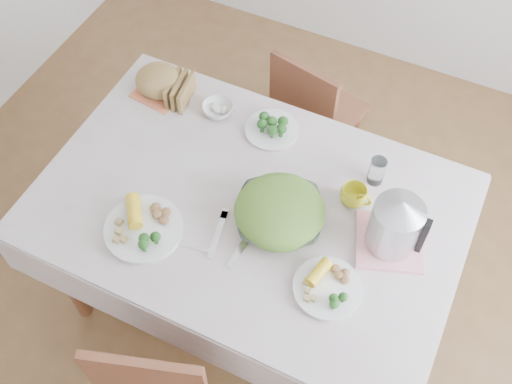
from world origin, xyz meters
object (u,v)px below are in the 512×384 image
at_px(chair_far, 320,101).
at_px(electric_kettle, 395,224).
at_px(dinner_plate_right, 327,288).
at_px(dining_table, 249,256).
at_px(salad_bowl, 279,216).
at_px(dinner_plate_left, 144,229).
at_px(yellow_mug, 354,196).

bearing_deg(chair_far, electric_kettle, 136.96).
relative_size(chair_far, dinner_plate_right, 3.51).
relative_size(dining_table, salad_bowl, 4.75).
relative_size(chair_far, dinner_plate_left, 2.90).
distance_m(dinner_plate_right, electric_kettle, 0.30).
bearing_deg(dining_table, dinner_plate_left, -136.81).
bearing_deg(dining_table, salad_bowl, -9.24).
bearing_deg(yellow_mug, chair_far, 118.51).
xyz_separation_m(chair_far, yellow_mug, (0.37, -0.68, 0.34)).
bearing_deg(dining_table, yellow_mug, 26.57).
distance_m(dinner_plate_right, yellow_mug, 0.36).
height_order(dinner_plate_left, dinner_plate_right, dinner_plate_left).
distance_m(salad_bowl, dinner_plate_right, 0.30).
distance_m(chair_far, dinner_plate_right, 1.16).
xyz_separation_m(dining_table, dinner_plate_left, (-0.27, -0.26, 0.40)).
xyz_separation_m(yellow_mug, electric_kettle, (0.17, -0.11, 0.08)).
relative_size(dining_table, chair_far, 1.76).
bearing_deg(dinner_plate_right, salad_bowl, 145.39).
height_order(chair_far, salad_bowl, chair_far).
bearing_deg(salad_bowl, electric_kettle, 12.22).
xyz_separation_m(salad_bowl, dinner_plate_right, (0.25, -0.17, -0.03)).
bearing_deg(dinner_plate_right, dining_table, 153.00).
relative_size(chair_far, electric_kettle, 3.36).
bearing_deg(dinner_plate_right, electric_kettle, 63.54).
height_order(dining_table, dinner_plate_left, dinner_plate_left).
height_order(salad_bowl, yellow_mug, yellow_mug).
height_order(salad_bowl, dinner_plate_left, salad_bowl).
distance_m(chair_far, electric_kettle, 1.04).
bearing_deg(chair_far, dining_table, 105.14).
xyz_separation_m(dinner_plate_left, yellow_mug, (0.61, 0.42, 0.03)).
relative_size(salad_bowl, yellow_mug, 3.03).
bearing_deg(salad_bowl, dining_table, 170.76).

